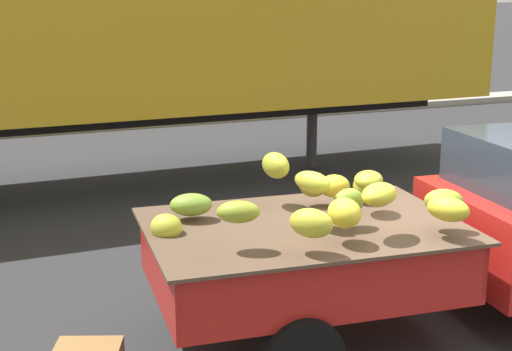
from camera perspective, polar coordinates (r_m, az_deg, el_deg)
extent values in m
plane|color=#28282B|center=(6.91, 13.21, -12.08)|extent=(220.00, 220.00, 0.00)
cube|color=gray|center=(16.77, -9.10, 4.12)|extent=(80.00, 0.80, 0.16)
cube|color=#B21E19|center=(6.44, 3.62, -8.06)|extent=(2.68, 1.90, 0.08)
cube|color=#B21E19|center=(7.07, 1.34, -3.70)|extent=(2.53, 0.28, 0.44)
cube|color=#B21E19|center=(5.65, 6.57, -8.61)|extent=(2.53, 0.28, 0.44)
cube|color=#B21E19|center=(6.86, 13.47, -4.68)|extent=(0.20, 1.67, 0.44)
cube|color=#B21E19|center=(6.04, -7.55, -7.05)|extent=(0.20, 1.67, 0.44)
cube|color=#B21914|center=(7.11, 1.26, -3.94)|extent=(2.43, 0.23, 0.07)
cube|color=brown|center=(6.27, 3.69, -3.92)|extent=(2.81, 2.03, 0.03)
ellipsoid|color=gold|center=(6.75, 6.08, -0.81)|extent=(0.31, 0.29, 0.21)
ellipsoid|color=#99A62E|center=(6.72, 4.48, -0.70)|extent=(0.31, 0.26, 0.23)
ellipsoid|color=yellow|center=(5.75, 6.87, -2.90)|extent=(0.27, 0.33, 0.23)
ellipsoid|color=gold|center=(6.00, 14.67, -2.53)|extent=(0.36, 0.41, 0.19)
ellipsoid|color=gold|center=(6.06, -6.97, -4.00)|extent=(0.35, 0.36, 0.22)
ellipsoid|color=olive|center=(6.20, 14.35, -1.94)|extent=(0.38, 0.34, 0.20)
ellipsoid|color=#A2A72B|center=(6.53, 8.72, -0.35)|extent=(0.39, 0.41, 0.16)
ellipsoid|color=gold|center=(5.89, 9.53, -1.45)|extent=(0.45, 0.42, 0.18)
ellipsoid|color=olive|center=(6.13, 7.18, -2.06)|extent=(0.33, 0.25, 0.23)
ellipsoid|color=olive|center=(6.34, -5.05, -2.26)|extent=(0.42, 0.34, 0.19)
ellipsoid|color=olive|center=(5.55, -1.39, -2.84)|extent=(0.38, 0.31, 0.17)
ellipsoid|color=#A7AB2C|center=(6.92, 8.48, -0.80)|extent=(0.37, 0.38, 0.24)
ellipsoid|color=gold|center=(6.06, 4.39, -0.50)|extent=(0.30, 0.42, 0.17)
ellipsoid|color=#A8AC2D|center=(6.65, 1.53, 0.80)|extent=(0.23, 0.36, 0.23)
ellipsoid|color=gold|center=(5.50, 4.31, -3.70)|extent=(0.38, 0.41, 0.22)
cylinder|color=black|center=(8.31, 17.80, -5.39)|extent=(0.66, 0.26, 0.64)
cylinder|color=black|center=(7.16, -0.97, -7.89)|extent=(0.66, 0.26, 0.64)
cube|color=gold|center=(11.35, -10.81, 11.99)|extent=(12.02, 2.61, 2.70)
cube|color=black|center=(11.51, -10.46, 4.52)|extent=(11.04, 0.50, 0.30)
cylinder|color=#38383A|center=(12.70, 4.35, 3.45)|extent=(0.18, 0.18, 1.25)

